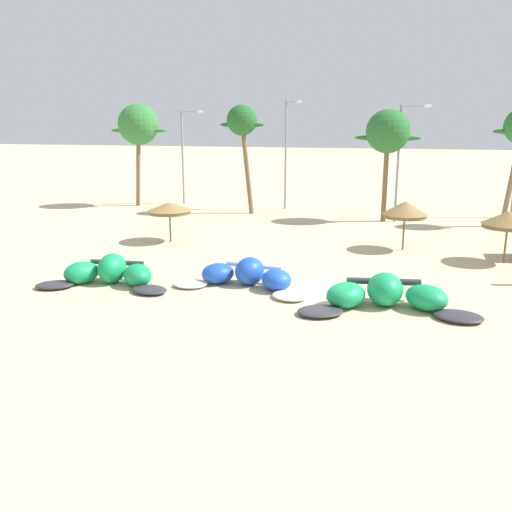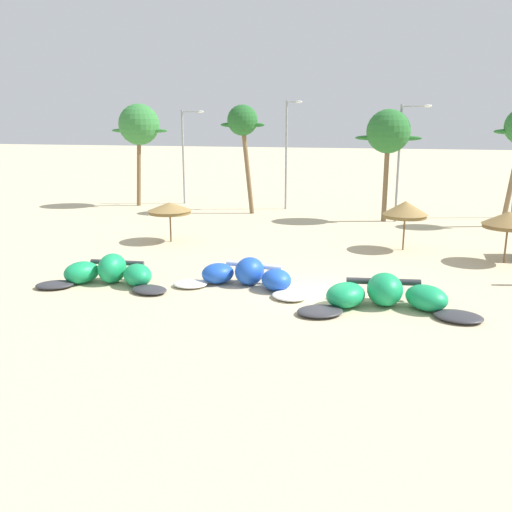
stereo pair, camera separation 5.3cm
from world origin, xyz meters
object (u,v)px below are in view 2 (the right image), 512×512
Objects in this scene: kite_far_left at (109,273)px; beach_umbrella_middle at (405,209)px; lamppost_east_center at (402,156)px; kite_left at (247,276)px; lamppost_west_center at (287,150)px; beach_umbrella_near_palms at (508,220)px; lamppost_west at (185,151)px; beach_umbrella_near_van at (170,208)px; palm_leftmost at (139,125)px; palm_left_of_gap at (388,133)px; kite_left_of_center at (386,296)px; palm_left at (243,123)px.

beach_umbrella_middle is (13.23, 10.54, 1.88)m from kite_far_left.
kite_left is at bearing -109.50° from lamppost_east_center.
lamppost_west_center reaches higher than lamppost_east_center.
beach_umbrella_near_palms is 29.25m from lamppost_west.
beach_umbrella_near_van is 0.33× the size of lamppost_west.
beach_umbrella_near_van is 0.32× the size of lamppost_east_center.
palm_leftmost is at bearing 111.79° from kite_far_left.
lamppost_east_center reaches higher than beach_umbrella_near_palms.
lamppost_east_center is (-0.31, 9.52, 2.43)m from beach_umbrella_middle.
palm_left_of_gap is at bearing 98.14° from beach_umbrella_middle.
lamppost_west_center reaches higher than lamppost_west.
lamppost_west is (-18.25, 25.24, 4.18)m from kite_left_of_center.
beach_umbrella_middle is 9.83m from lamppost_east_center.
palm_leftmost is at bearing 151.38° from beach_umbrella_middle.
kite_far_left is at bearing -84.78° from beach_umbrella_near_van.
kite_far_left is at bearing -122.77° from lamppost_east_center.
lamppost_west is at bearing 174.43° from lamppost_west_center.
beach_umbrella_near_van is 0.99× the size of beach_umbrella_near_palms.
beach_umbrella_near_palms is at bearing 31.65° from kite_left.
kite_left_of_center is at bearing -88.35° from palm_left_of_gap.
beach_umbrella_near_van is at bearing -175.19° from beach_umbrella_middle.
palm_leftmost is (-27.53, 13.98, 4.62)m from beach_umbrella_near_palms.
palm_left_of_gap is 1.98m from lamppost_east_center.
lamppost_west is at bearing 33.96° from palm_leftmost.
lamppost_west is (-4.93, 15.58, 2.57)m from beach_umbrella_near_van.
lamppost_west is (-12.03, 23.72, 4.21)m from kite_left.
palm_left is 11.34m from palm_left_of_gap.
kite_left_of_center is 20.83m from lamppost_east_center.
kite_left_of_center is 16.53m from beach_umbrella_near_van.
beach_umbrella_near_palms is 0.33× the size of lamppost_east_center.
palm_leftmost is 9.82m from palm_left.
kite_left_of_center is at bearing -46.90° from palm_leftmost.
kite_left is at bearing -126.85° from beach_umbrella_middle.
kite_left_of_center is (12.46, -0.31, -0.01)m from kite_far_left.
palm_left_of_gap is (-0.59, 20.31, 6.00)m from kite_left_of_center.
lamppost_west is at bearing 125.87° from kite_left_of_center.
kite_left is at bearing -106.70° from palm_left_of_gap.
beach_umbrella_near_palms is at bearing -45.95° from lamppost_west_center.
palm_leftmost is at bearing 153.08° from beach_umbrella_near_palms.
kite_far_left is at bearing -68.21° from palm_leftmost.
palm_left reaches higher than kite_left.
palm_left is 12.57m from lamppost_east_center.
lamppost_west_center is at bearing 156.88° from lamppost_east_center.
palm_leftmost reaches higher than lamppost_west.
palm_left_of_gap is (5.64, 18.79, 6.02)m from kite_left.
beach_umbrella_middle is at bearing 85.95° from kite_left_of_center.
kite_far_left is 0.76× the size of lamppost_east_center.
palm_leftmost is (-21.55, 23.02, 6.44)m from kite_left_of_center.
beach_umbrella_near_van is 19.31m from beach_umbrella_near_palms.
palm_leftmost reaches higher than beach_umbrella_near_palms.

